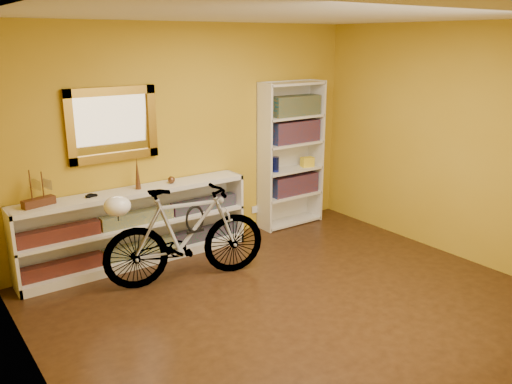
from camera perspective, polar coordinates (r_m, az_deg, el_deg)
floor at (r=5.08m, az=4.71°, el=-12.23°), size 4.50×4.00×0.01m
ceiling at (r=4.47m, az=5.52°, el=18.63°), size 4.50×4.00×0.01m
back_wall at (r=6.23m, az=-7.05°, el=5.85°), size 4.50×0.01×2.60m
left_wall at (r=3.62m, az=-23.22°, el=-3.06°), size 0.01×4.00×2.60m
right_wall at (r=6.28m, az=20.98°, el=4.98°), size 0.01×4.00×2.60m
gilt_mirror at (r=5.76m, az=-15.30°, el=7.07°), size 0.98×0.06×0.78m
wall_socket at (r=6.93m, az=-0.14°, el=-1.91°), size 0.09×0.02×0.09m
console_unit at (r=5.95m, az=-12.75°, el=-3.68°), size 2.60×0.35×0.85m
cd_row_lower at (r=6.02m, az=-12.52°, el=-6.02°), size 2.50×0.13×0.14m
cd_row_upper at (r=5.90m, az=-12.74°, el=-2.73°), size 2.50×0.13×0.14m
model_ship at (r=5.49m, az=-22.66°, el=0.45°), size 0.33×0.19×0.37m
toy_car at (r=5.67m, az=-17.39°, el=-0.51°), size 0.00×0.00×0.00m
bronze_ornament at (r=5.79m, az=-12.74°, el=2.02°), size 0.06×0.06×0.36m
decorative_orb at (r=5.98m, az=-9.16°, el=1.31°), size 0.08×0.08×0.08m
bookcase at (r=6.92m, az=3.82°, el=4.03°), size 0.90×0.30×1.90m
book_row_a at (r=7.05m, az=4.08°, el=0.87°), size 0.70×0.22×0.26m
book_row_b at (r=6.90m, az=4.20°, el=6.56°), size 0.70×0.22×0.28m
book_row_c at (r=6.85m, az=4.25°, el=9.32°), size 0.70×0.22×0.25m
travel_mug at (r=6.76m, az=2.14°, el=3.01°), size 0.09×0.09×0.20m
red_tin at (r=6.72m, az=2.42°, el=9.00°), size 0.19×0.19×0.20m
yellow_bag at (r=7.08m, az=5.58°, el=3.26°), size 0.19×0.15×0.13m
bicycle at (r=5.41m, az=-7.62°, el=-4.56°), size 0.82×1.77×1.01m
helmet at (r=5.17m, az=-14.81°, el=-1.47°), size 0.26×0.25×0.19m
u_lock at (r=5.38m, az=-6.64°, el=-2.91°), size 0.21×0.02×0.21m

